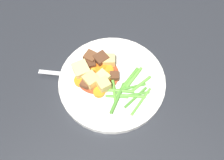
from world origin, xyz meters
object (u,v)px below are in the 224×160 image
object	(u,v)px
carrot_slice_0	(109,76)
potato_chunk_0	(81,70)
carrot_slice_1	(98,91)
meat_chunk_0	(90,64)
meat_chunk_1	(101,59)
fork	(76,75)
carrot_slice_3	(94,70)
meat_chunk_2	(85,85)
potato_chunk_2	(102,78)
potato_chunk_3	(91,80)
meat_chunk_4	(115,77)
potato_chunk_4	(109,60)
carrot_slice_6	(81,81)
carrot_slice_4	(108,70)
carrot_slice_2	(100,66)
potato_chunk_1	(103,85)
dinner_plate	(112,82)
meat_chunk_3	(91,58)
carrot_slice_5	(94,77)

from	to	relation	value
carrot_slice_0	potato_chunk_0	world-z (taller)	potato_chunk_0
carrot_slice_1	potato_chunk_0	bearing A→B (deg)	-10.73
meat_chunk_0	meat_chunk_1	bearing A→B (deg)	-115.77
fork	meat_chunk_0	bearing A→B (deg)	-99.22
carrot_slice_3	meat_chunk_2	distance (m)	0.05
potato_chunk_2	potato_chunk_3	xyz separation A→B (m)	(0.01, 0.02, 0.00)
meat_chunk_4	potato_chunk_0	bearing A→B (deg)	30.42
potato_chunk_4	fork	distance (m)	0.09
potato_chunk_0	carrot_slice_6	bearing A→B (deg)	129.21
carrot_slice_4	potato_chunk_3	distance (m)	0.05
carrot_slice_0	potato_chunk_2	world-z (taller)	potato_chunk_2
carrot_slice_2	potato_chunk_1	world-z (taller)	potato_chunk_1
carrot_slice_4	fork	xyz separation A→B (m)	(0.05, 0.06, -0.00)
potato_chunk_1	meat_chunk_4	bearing A→B (deg)	-96.47
potato_chunk_2	potato_chunk_3	world-z (taller)	potato_chunk_3
carrot_slice_0	meat_chunk_2	distance (m)	0.06
carrot_slice_6	meat_chunk_0	bearing A→B (deg)	-74.41
dinner_plate	meat_chunk_3	xyz separation A→B (m)	(0.08, -0.01, 0.02)
dinner_plate	meat_chunk_3	world-z (taller)	meat_chunk_3
dinner_plate	potato_chunk_3	size ratio (longest dim) A/B	8.30
carrot_slice_1	meat_chunk_4	bearing A→B (deg)	-96.95
carrot_slice_5	carrot_slice_4	bearing A→B (deg)	-108.77
carrot_slice_1	potato_chunk_2	distance (m)	0.03
carrot_slice_4	meat_chunk_4	size ratio (longest dim) A/B	1.32
carrot_slice_0	carrot_slice_3	world-z (taller)	carrot_slice_0
potato_chunk_2	meat_chunk_1	size ratio (longest dim) A/B	1.00
carrot_slice_1	meat_chunk_0	xyz separation A→B (m)	(0.06, -0.04, 0.01)
dinner_plate	carrot_slice_0	distance (m)	0.02
carrot_slice_3	potato_chunk_4	distance (m)	0.04
dinner_plate	fork	world-z (taller)	fork
carrot_slice_4	meat_chunk_0	world-z (taller)	meat_chunk_0
carrot_slice_2	fork	xyz separation A→B (m)	(0.03, 0.06, -0.00)
carrot_slice_3	carrot_slice_4	xyz separation A→B (m)	(-0.03, -0.02, -0.00)
carrot_slice_4	carrot_slice_6	xyz separation A→B (m)	(0.03, 0.06, 0.00)
meat_chunk_0	meat_chunk_4	world-z (taller)	meat_chunk_0
potato_chunk_3	fork	bearing A→B (deg)	12.55
carrot_slice_1	meat_chunk_4	world-z (taller)	meat_chunk_4
carrot_slice_1	carrot_slice_2	size ratio (longest dim) A/B	0.85
potato_chunk_4	meat_chunk_1	xyz separation A→B (m)	(0.02, 0.01, 0.00)
dinner_plate	carrot_slice_1	bearing A→B (deg)	84.82
carrot_slice_0	meat_chunk_1	distance (m)	0.05
dinner_plate	meat_chunk_4	bearing A→B (deg)	-106.02
carrot_slice_3	carrot_slice_0	bearing A→B (deg)	-162.62
carrot_slice_2	fork	size ratio (longest dim) A/B	0.21
carrot_slice_5	meat_chunk_2	size ratio (longest dim) A/B	1.67
carrot_slice_3	meat_chunk_4	xyz separation A→B (m)	(-0.05, -0.02, 0.00)
potato_chunk_0	meat_chunk_4	size ratio (longest dim) A/B	1.76
carrot_slice_0	carrot_slice_5	size ratio (longest dim) A/B	0.68
carrot_slice_6	potato_chunk_1	distance (m)	0.06
carrot_slice_0	potato_chunk_2	bearing A→B (deg)	73.52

